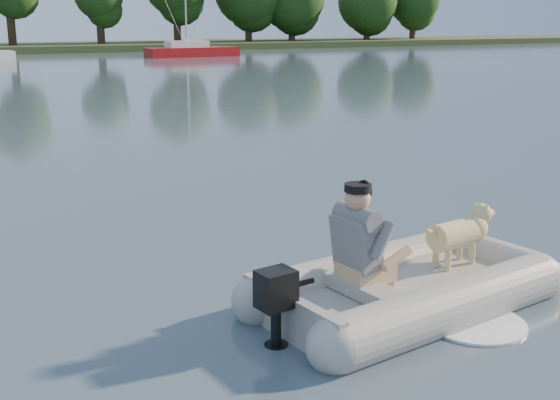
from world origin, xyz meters
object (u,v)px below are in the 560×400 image
dinghy (415,245)px  dog (455,239)px  man (358,238)px  sailboat (191,51)px

dinghy → dog: dinghy is taller
dinghy → man: size_ratio=4.29×
dinghy → man: man is taller
dog → sailboat: size_ratio=0.10×
dinghy → dog: 0.69m
dinghy → sailboat: 48.35m
dinghy → dog: (0.66, 0.16, -0.08)m
sailboat → dog: bearing=-108.9°
dog → sailboat: sailboat is taller
dinghy → dog: bearing=4.6°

